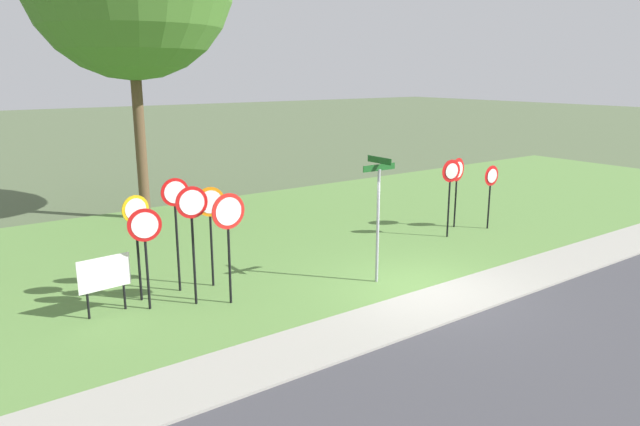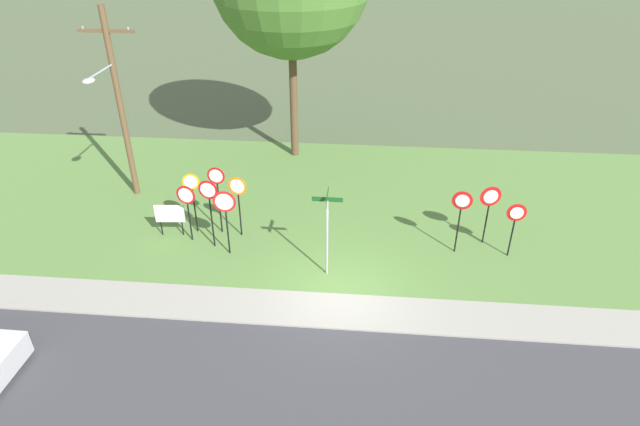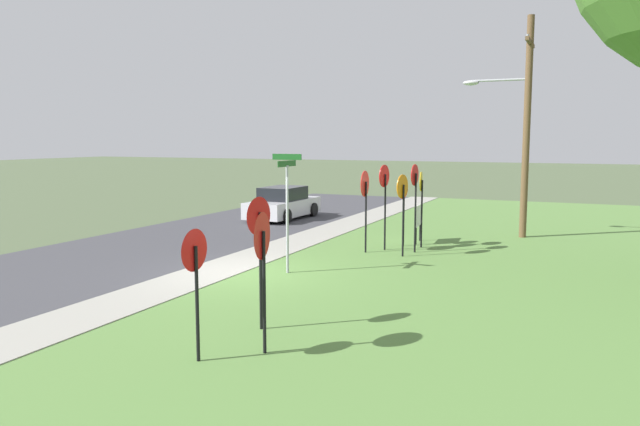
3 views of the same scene
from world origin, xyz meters
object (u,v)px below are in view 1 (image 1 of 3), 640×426
street_name_post (378,209)px  notice_board (104,276)px  stop_sign_far_left (176,211)px  stop_sign_far_right (229,224)px  yield_sign_far_left (491,182)px  stop_sign_far_center (211,215)px  stop_sign_near_left (192,220)px  yield_sign_near_right (458,176)px  stop_sign_near_right (145,237)px  yield_sign_near_left (451,180)px  stop_sign_center_tall (137,226)px

street_name_post → notice_board: 6.24m
stop_sign_far_left → stop_sign_far_right: 1.50m
yield_sign_far_left → notice_board: (-12.08, 0.30, -0.69)m
stop_sign_far_center → yield_sign_far_left: stop_sign_far_center is taller
stop_sign_far_center → stop_sign_far_right: size_ratio=0.97×
stop_sign_near_left → yield_sign_far_left: (10.35, 0.32, -0.38)m
yield_sign_far_left → yield_sign_near_right: bearing=134.3°
stop_sign_far_left → street_name_post: street_name_post is taller
stop_sign_near_left → yield_sign_far_left: 10.36m
stop_sign_near_left → stop_sign_near_right: (-0.92, 0.32, -0.30)m
stop_sign_far_center → stop_sign_far_left: bearing=178.8°
stop_sign_near_right → notice_board: bearing=169.7°
street_name_post → yield_sign_near_left: bearing=21.3°
stop_sign_center_tall → street_name_post: bearing=-31.1°
yield_sign_near_left → street_name_post: street_name_post is taller
stop_sign_far_left → stop_sign_far_right: bearing=-61.9°
stop_sign_far_center → notice_board: (-2.54, -0.19, -0.90)m
stop_sign_far_left → yield_sign_near_left: (8.50, -0.55, -0.12)m
stop_sign_far_center → yield_sign_near_right: stop_sign_far_center is taller
stop_sign_far_left → yield_sign_near_right: bearing=4.6°
yield_sign_near_left → notice_board: bearing=-173.2°
stop_sign_near_left → notice_board: 2.13m
stop_sign_near_left → stop_sign_far_right: size_ratio=1.06×
stop_sign_center_tall → yield_sign_far_left: size_ratio=1.16×
stop_sign_near_left → yield_sign_near_right: size_ratio=1.15×
stop_sign_far_right → stop_sign_center_tall: 2.03m
yield_sign_near_right → stop_sign_near_right: bearing=174.8°
notice_board → yield_sign_near_left: bearing=-6.1°
yield_sign_far_left → yield_sign_near_left: bearing=177.6°
stop_sign_center_tall → street_name_post: size_ratio=0.79×
stop_sign_far_right → stop_sign_far_center: bearing=80.1°
stop_sign_near_left → stop_sign_center_tall: size_ratio=1.10×
stop_sign_far_left → stop_sign_far_center: size_ratio=1.11×
stop_sign_near_left → stop_sign_far_right: (0.64, -0.40, -0.10)m
stop_sign_far_right → street_name_post: (3.49, -0.85, -0.00)m
stop_sign_far_left → yield_sign_far_left: size_ratio=1.29×
yield_sign_far_left → notice_board: yield_sign_far_left is taller
stop_sign_far_right → yield_sign_near_right: bearing=7.1°
yield_sign_near_left → yield_sign_near_right: yield_sign_near_left is taller
yield_sign_far_left → stop_sign_far_center: bearing=177.7°
notice_board → stop_sign_far_center: bearing=-0.7°
stop_sign_far_center → stop_sign_center_tall: bearing=-173.7°
stop_sign_far_right → yield_sign_near_left: (7.89, 0.82, -0.02)m
stop_sign_near_right → yield_sign_near_left: (9.46, 0.09, 0.18)m
stop_sign_far_center → notice_board: stop_sign_far_center is taller
stop_sign_center_tall → yield_sign_near_right: size_ratio=1.05×
stop_sign_center_tall → street_name_post: street_name_post is taller
stop_sign_center_tall → yield_sign_far_left: 11.26m
stop_sign_center_tall → street_name_post: 5.48m
yield_sign_near_right → yield_sign_far_left: size_ratio=1.10×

